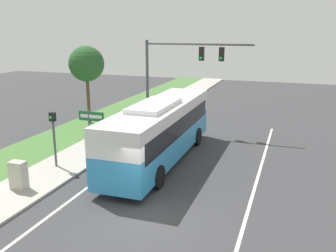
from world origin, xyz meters
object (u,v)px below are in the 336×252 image
Objects in this scene: bus at (160,128)px; street_sign at (91,125)px; signal_gantry at (179,66)px; utility_cabinet at (18,175)px; pedestrian_signal at (54,131)px.

bus reaches higher than street_sign.
street_sign is at bearing -107.06° from signal_gantry.
signal_gantry is 13.27m from utility_cabinet.
bus reaches higher than utility_cabinet.
pedestrian_signal is at bearing -111.73° from signal_gantry.
street_sign is (-3.42, -1.37, 0.24)m from bus.
bus is 8.76× the size of utility_cabinet.
pedestrian_signal reaches higher than street_sign.
street_sign reaches higher than utility_cabinet.
signal_gantry reaches higher than utility_cabinet.
bus is at bearing 51.63° from utility_cabinet.
signal_gantry is (-1.02, 6.47, 2.71)m from bus.
utility_cabinet is (-4.55, -5.75, -1.07)m from bus.
signal_gantry reaches higher than bus.
bus is at bearing -81.07° from signal_gantry.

